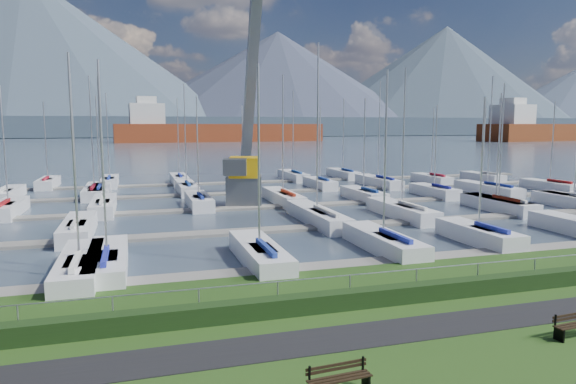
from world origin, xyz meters
name	(u,v)px	position (x,y,z in m)	size (l,w,h in m)	color
path	(410,329)	(0.00, -3.00, 0.01)	(160.00, 2.00, 0.04)	black
water	(152,139)	(0.00, 260.00, -0.40)	(800.00, 540.00, 0.20)	#404E5E
hedge	(377,296)	(0.00, -0.40, 0.35)	(80.00, 0.70, 0.70)	#1B3212
fence	(373,273)	(0.00, 0.00, 1.20)	(0.04, 0.04, 80.00)	#9799A0
foothill	(148,127)	(0.00, 330.00, 6.00)	(900.00, 80.00, 12.00)	#445464
mountains	(154,74)	(7.35, 404.62, 46.68)	(1190.00, 360.00, 115.00)	#40505D
docks	(243,208)	(0.00, 26.00, -0.22)	(90.00, 41.60, 0.25)	#65635E
bench_left	(339,379)	(-4.04, -6.30, 0.42)	(1.83, 0.55, 0.85)	black
bench_right	(576,325)	(5.07, -5.16, 0.42)	(1.83, 0.55, 0.85)	black
crane	(246,144)	(0.97, 29.14, 5.33)	(5.11, 13.44, 22.35)	#5A5D62
cargo_ship_mid	(211,133)	(23.86, 211.09, 3.62)	(91.94, 22.33, 21.50)	maroon
cargo_ship_east	(547,132)	(177.77, 179.98, 3.74)	(82.71, 31.73, 21.50)	maroon
sailboat_fleet	(231,145)	(-0.71, 27.51, 5.33)	(74.64, 49.37, 13.66)	maroon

